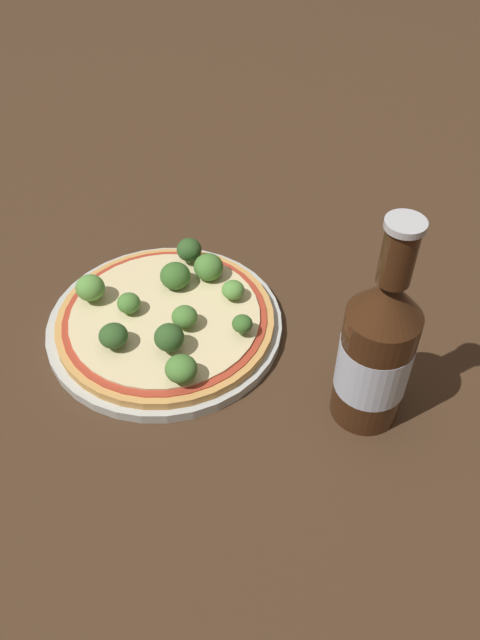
{
  "coord_description": "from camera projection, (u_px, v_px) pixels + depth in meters",
  "views": [
    {
      "loc": [
        0.45,
        -0.28,
        0.51
      ],
      "look_at": [
        0.11,
        0.01,
        0.06
      ],
      "focal_mm": 35.0,
      "sensor_mm": 36.0,
      "label": 1
    }
  ],
  "objects": [
    {
      "name": "beer_bottle",
      "position": [
        376.0,
        351.0,
        0.57
      ],
      "size": [
        0.07,
        0.07,
        0.23
      ],
      "color": "#381E0F",
      "rests_on": "ground_plane"
    },
    {
      "name": "broccoli_floret_2",
      "position": [
        113.0,
        336.0,
        0.65
      ],
      "size": [
        0.03,
        0.03,
        0.03
      ],
      "color": "#6B8E51",
      "rests_on": "pizza"
    },
    {
      "name": "broccoli_floret_10",
      "position": [
        181.0,
        369.0,
        0.61
      ],
      "size": [
        0.03,
        0.03,
        0.03
      ],
      "color": "#6B8E51",
      "rests_on": "pizza"
    },
    {
      "name": "pizza",
      "position": [
        165.0,
        319.0,
        0.7
      ],
      "size": [
        0.24,
        0.24,
        0.01
      ],
      "color": "tan",
      "rests_on": "plate"
    },
    {
      "name": "broccoli_floret_8",
      "position": [
        129.0,
        303.0,
        0.69
      ],
      "size": [
        0.03,
        0.03,
        0.02
      ],
      "color": "#6B8E51",
      "rests_on": "pizza"
    },
    {
      "name": "ground_plane",
      "position": [
        179.0,
        309.0,
        0.73
      ],
      "size": [
        3.0,
        3.0,
        0.0
      ],
      "primitive_type": "plane",
      "color": "#3D2819"
    },
    {
      "name": "broccoli_floret_7",
      "position": [
        175.0,
        276.0,
        0.72
      ],
      "size": [
        0.04,
        0.04,
        0.03
      ],
      "color": "#6B8E51",
      "rests_on": "pizza"
    },
    {
      "name": "broccoli_floret_0",
      "position": [
        233.0,
        290.0,
        0.7
      ],
      "size": [
        0.03,
        0.03,
        0.02
      ],
      "color": "#6B8E51",
      "rests_on": "pizza"
    },
    {
      "name": "broccoli_floret_5",
      "position": [
        189.0,
        250.0,
        0.74
      ],
      "size": [
        0.03,
        0.03,
        0.03
      ],
      "color": "#6B8E51",
      "rests_on": "pizza"
    },
    {
      "name": "broccoli_floret_4",
      "position": [
        169.0,
        338.0,
        0.64
      ],
      "size": [
        0.03,
        0.03,
        0.03
      ],
      "color": "#6B8E51",
      "rests_on": "pizza"
    },
    {
      "name": "broccoli_floret_3",
      "position": [
        242.0,
        324.0,
        0.66
      ],
      "size": [
        0.02,
        0.02,
        0.02
      ],
      "color": "#6B8E51",
      "rests_on": "pizza"
    },
    {
      "name": "plate",
      "position": [
        165.0,
        325.0,
        0.71
      ],
      "size": [
        0.26,
        0.26,
        0.01
      ],
      "color": "#B2B7B2",
      "rests_on": "ground_plane"
    },
    {
      "name": "broccoli_floret_9",
      "position": [
        185.0,
        317.0,
        0.67
      ],
      "size": [
        0.03,
        0.03,
        0.03
      ],
      "color": "#6B8E51",
      "rests_on": "pizza"
    },
    {
      "name": "broccoli_floret_6",
      "position": [
        90.0,
        288.0,
        0.69
      ],
      "size": [
        0.03,
        0.03,
        0.03
      ],
      "color": "#6B8E51",
      "rests_on": "pizza"
    },
    {
      "name": "broccoli_floret_1",
      "position": [
        210.0,
        268.0,
        0.72
      ],
      "size": [
        0.03,
        0.03,
        0.03
      ],
      "color": "#6B8E51",
      "rests_on": "pizza"
    }
  ]
}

